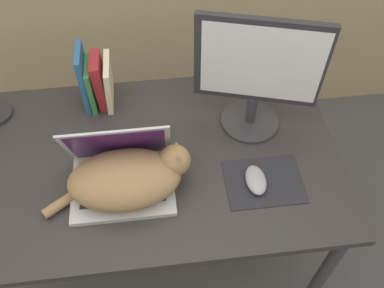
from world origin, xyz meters
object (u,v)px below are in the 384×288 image
external_monitor (258,74)px  computer_mouse (256,180)px  book_row (97,81)px  cat (129,178)px  laptop (122,173)px

external_monitor → computer_mouse: 0.34m
book_row → computer_mouse: bearing=-40.8°
book_row → external_monitor: bearing=-17.8°
cat → book_row: book_row is taller
external_monitor → cat: bearing=-150.8°
cat → external_monitor: 0.52m
laptop → cat: bearing=-57.6°
computer_mouse → book_row: size_ratio=0.48×
cat → computer_mouse: size_ratio=4.11×
external_monitor → computer_mouse: (-0.04, -0.26, -0.21)m
computer_mouse → book_row: 0.67m
book_row → cat: bearing=-76.0°
cat → computer_mouse: cat is taller
laptop → computer_mouse: (0.42, -0.06, -0.03)m
laptop → computer_mouse: bearing=-7.7°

